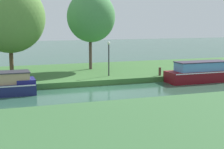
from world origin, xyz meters
name	(u,v)px	position (x,y,z in m)	size (l,w,h in m)	color
ground_plane	(95,92)	(0.00, 0.00, 0.00)	(120.00, 120.00, 0.00)	#2B533F
riverbank_far	(71,74)	(0.00, 7.00, 0.20)	(72.00, 10.00, 0.40)	#36632E
riverbank_near	(161,132)	(0.00, -9.00, 0.20)	(72.00, 10.00, 0.40)	#356135
navy_barge	(1,85)	(-5.69, 1.20, 0.61)	(4.48, 1.88, 1.43)	navy
maroon_narrowboat	(204,73)	(8.88, 1.20, 0.65)	(6.10, 1.80, 1.53)	maroon
willow_tree_centre	(10,18)	(-4.78, 5.55, 4.75)	(5.13, 3.88, 6.92)	brown
willow_tree_right	(91,17)	(1.86, 7.37, 4.86)	(4.06, 3.66, 6.60)	#503934
lamp_post	(109,54)	(2.17, 3.70, 2.06)	(0.24, 0.24, 2.59)	#333338
mooring_post_near	(160,71)	(5.88, 2.56, 0.71)	(0.19, 0.19, 0.62)	#4E3127
mooring_post_far	(26,77)	(-4.02, 2.56, 0.83)	(0.12, 0.12, 0.87)	#503E26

